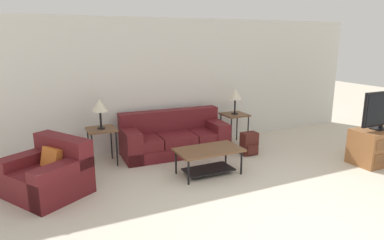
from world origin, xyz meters
TOP-DOWN VIEW (x-y plane):
  - ground_plane at (0.00, 0.00)m, footprint 24.00×24.00m
  - wall_back at (0.00, 3.95)m, footprint 9.15×0.06m
  - couch at (-0.21, 3.43)m, footprint 2.06×0.94m
  - armchair at (-2.54, 2.54)m, footprint 1.31×1.36m
  - coffee_table at (-0.11, 2.19)m, footprint 1.09×0.61m
  - side_table_left at (-1.60, 3.42)m, footprint 0.49×0.50m
  - side_table_right at (1.17, 3.42)m, footprint 0.49×0.50m
  - table_lamp_left at (-1.60, 3.42)m, footprint 0.28×0.28m
  - table_lamp_right at (1.17, 3.42)m, footprint 0.28×0.28m
  - tv_console at (2.91, 1.34)m, footprint 1.00×0.56m
  - television at (2.91, 1.34)m, footprint 0.95×0.20m
  - backpack at (1.07, 2.72)m, footprint 0.31×0.28m

SIDE VIEW (x-z plane):
  - ground_plane at x=0.00m, z-range 0.00..0.00m
  - backpack at x=1.07m, z-range -0.01..0.43m
  - armchair at x=-2.54m, z-range -0.11..0.69m
  - couch at x=-0.21m, z-range -0.11..0.71m
  - tv_console at x=2.91m, z-range 0.00..0.63m
  - coffee_table at x=-0.11m, z-range 0.11..0.54m
  - side_table_left at x=-1.60m, z-range 0.25..0.91m
  - side_table_right at x=1.17m, z-range 0.25..0.91m
  - television at x=2.91m, z-range 0.65..1.33m
  - table_lamp_left at x=-1.60m, z-range 0.80..1.33m
  - table_lamp_right at x=1.17m, z-range 0.80..1.33m
  - wall_back at x=0.00m, z-range 0.00..2.60m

